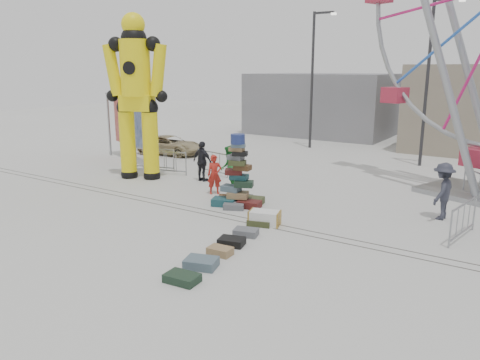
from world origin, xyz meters
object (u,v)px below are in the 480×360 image
Objects in this scene: suitcase_tower at (238,186)px; barricade_dummy_b at (166,162)px; barricade_dummy_a at (155,159)px; barricade_wheel_back at (479,187)px; steamer_trunk at (265,218)px; pedestrian_black at (202,161)px; pedestrian_green at (229,168)px; lamp_post_right at (430,75)px; barricade_wheel_front at (463,220)px; pedestrian_grey at (443,191)px; lamp_post_left at (314,74)px; banner_scaffold at (130,111)px; pedestrian_red at (215,175)px; barricade_dummy_c at (212,163)px; crash_test_dummy at (136,91)px; parked_suv at (170,145)px.

barricade_dummy_b is (-5.56, 2.40, -0.17)m from suitcase_tower.
barricade_dummy_a is 1.00× the size of barricade_wheel_back.
pedestrian_black reaches higher than steamer_trunk.
lamp_post_right is at bearing 117.40° from pedestrian_green.
barricade_wheel_front is at bearing 51.71° from pedestrian_green.
pedestrian_grey reaches higher than barricade_wheel_front.
steamer_trunk is at bearing 120.66° from barricade_wheel_front.
suitcase_tower is at bearing -76.56° from lamp_post_left.
pedestrian_grey is at bearing 15.79° from banner_scaffold.
lamp_post_right is 5.17× the size of pedestrian_red.
barricade_dummy_c is 1.35m from pedestrian_black.
lamp_post_right reaches higher than barricade_dummy_c.
barricade_dummy_c is at bearing 23.55° from crash_test_dummy.
barricade_dummy_a is 1.00× the size of barricade_dummy_b.
pedestrian_black is at bearing -138.89° from pedestrian_green.
pedestrian_black is at bearing -112.18° from barricade_wheel_back.
barricade_wheel_front is at bearing 177.73° from pedestrian_black.
steamer_trunk is at bearing -76.71° from barricade_wheel_back.
banner_scaffold is (-13.16, -7.06, -1.86)m from lamp_post_right.
lamp_post_right is at bearing 22.64° from barricade_dummy_a.
pedestrian_green reaches higher than steamer_trunk.
banner_scaffold is at bearing 113.71° from pedestrian_red.
lamp_post_left is 11.11m from banner_scaffold.
barricade_dummy_a is at bearing 87.91° from crash_test_dummy.
barricade_dummy_b is 5.17m from parked_suv.
suitcase_tower is 6.84m from crash_test_dummy.
crash_test_dummy is 4.17× the size of pedestrian_black.
lamp_post_left is 15.68m from steamer_trunk.
pedestrian_black reaches higher than barricade_wheel_back.
barricade_dummy_c is at bearing 120.20° from suitcase_tower.
pedestrian_red is (-3.52, 2.16, 0.55)m from steamer_trunk.
crash_test_dummy reaches higher than barricade_dummy_b.
crash_test_dummy is at bearing -18.00° from banner_scaffold.
pedestrian_grey reaches higher than barricade_wheel_back.
barricade_wheel_back is at bearing -60.30° from lamp_post_right.
barricade_dummy_c is at bearing 85.51° from barricade_wheel_front.
parked_suv is (-15.27, 4.08, -0.40)m from pedestrian_grey.
lamp_post_left is 4.59× the size of pedestrian_black.
pedestrian_grey is 15.81m from parked_suv.
steamer_trunk is 8.37m from barricade_dummy_b.
lamp_post_left reaches higher than crash_test_dummy.
lamp_post_right is 14.12m from parked_suv.
barricade_wheel_front is 1.07× the size of pedestrian_grey.
pedestrian_grey is (-0.88, 1.62, 0.38)m from barricade_wheel_front.
crash_test_dummy is 4.13m from pedestrian_black.
crash_test_dummy is 3.64× the size of barricade_wheel_front.
pedestrian_black is at bearing -82.61° from pedestrian_grey.
barricade_dummy_b is 1.29× the size of pedestrian_red.
barricade_dummy_b is at bearing 139.96° from suitcase_tower.
barricade_wheel_front is at bearing -71.75° from lamp_post_right.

